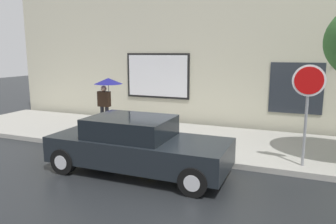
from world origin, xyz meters
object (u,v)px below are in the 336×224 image
Objects in this scene: pedestrian_with_umbrella at (107,88)px; stop_sign at (308,95)px; fire_hydrant at (144,132)px; parked_car at (137,146)px.

stop_sign is (6.79, -1.75, 0.27)m from pedestrian_with_umbrella.
fire_hydrant is 0.28× the size of stop_sign.
stop_sign is (4.61, -0.37, 1.43)m from fire_hydrant.
parked_car is at bearing -48.23° from pedestrian_with_umbrella.
fire_hydrant is 0.38× the size of pedestrian_with_umbrella.
pedestrian_with_umbrella is 7.01m from stop_sign.
fire_hydrant is 2.83m from pedestrian_with_umbrella.
stop_sign reaches higher than pedestrian_with_umbrella.
pedestrian_with_umbrella is (-2.18, 1.37, 1.17)m from fire_hydrant.
parked_car is 2.12m from fire_hydrant.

